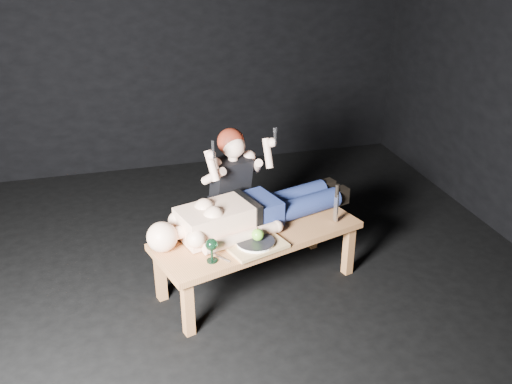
% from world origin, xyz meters
% --- Properties ---
extents(ground, '(5.00, 5.00, 0.00)m').
position_xyz_m(ground, '(0.00, 0.00, 0.00)').
color(ground, black).
rests_on(ground, ground).
extents(back_wall, '(5.00, 0.00, 5.00)m').
position_xyz_m(back_wall, '(0.00, 2.50, 1.50)').
color(back_wall, black).
rests_on(back_wall, ground).
extents(table, '(1.59, 0.97, 0.45)m').
position_xyz_m(table, '(0.27, 0.04, 0.23)').
color(table, '#B07042').
rests_on(table, ground).
extents(lying_man, '(1.58, 0.88, 0.27)m').
position_xyz_m(lying_man, '(0.27, 0.18, 0.58)').
color(lying_man, beige).
rests_on(lying_man, table).
extents(kneeling_woman, '(0.76, 0.81, 1.14)m').
position_xyz_m(kneeling_woman, '(0.15, 0.53, 0.57)').
color(kneeling_woman, black).
rests_on(kneeling_woman, ground).
extents(serving_tray, '(0.46, 0.39, 0.02)m').
position_xyz_m(serving_tray, '(0.20, -0.14, 0.46)').
color(serving_tray, tan).
rests_on(serving_tray, table).
extents(plate, '(0.33, 0.33, 0.02)m').
position_xyz_m(plate, '(0.20, -0.14, 0.48)').
color(plate, white).
rests_on(plate, serving_tray).
extents(apple, '(0.08, 0.08, 0.08)m').
position_xyz_m(apple, '(0.22, -0.13, 0.54)').
color(apple, green).
rests_on(apple, plate).
extents(goblet, '(0.10, 0.10, 0.17)m').
position_xyz_m(goblet, '(-0.12, -0.24, 0.53)').
color(goblet, black).
rests_on(goblet, table).
extents(fork_flat, '(0.10, 0.14, 0.01)m').
position_xyz_m(fork_flat, '(-0.05, -0.22, 0.45)').
color(fork_flat, '#B2B2B7').
rests_on(fork_flat, table).
extents(knife_flat, '(0.02, 0.16, 0.01)m').
position_xyz_m(knife_flat, '(0.33, -0.10, 0.45)').
color(knife_flat, '#B2B2B7').
rests_on(knife_flat, table).
extents(spoon_flat, '(0.15, 0.07, 0.01)m').
position_xyz_m(spoon_flat, '(0.28, -0.08, 0.45)').
color(spoon_flat, '#B2B2B7').
rests_on(spoon_flat, table).
extents(carving_knife, '(0.05, 0.05, 0.31)m').
position_xyz_m(carving_knife, '(0.86, 0.04, 0.60)').
color(carving_knife, '#B2B2B7').
rests_on(carving_knife, table).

